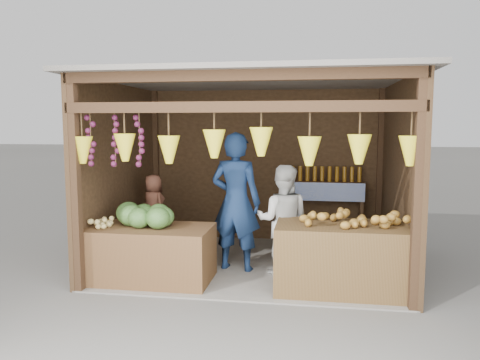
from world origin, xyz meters
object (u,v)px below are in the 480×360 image
object	(u,v)px
woman_standing	(283,220)
counter_left	(147,254)
counter_right	(344,259)
vendor_seated	(154,206)
man_standing	(236,202)

from	to	relation	value
woman_standing	counter_left	bearing A→B (deg)	20.59
counter_right	vendor_seated	world-z (taller)	vendor_seated
vendor_seated	counter_left	bearing A→B (deg)	142.88
man_standing	vendor_seated	xyz separation A→B (m)	(-1.33, 0.45, -0.17)
man_standing	vendor_seated	distance (m)	1.42
counter_right	woman_standing	world-z (taller)	woman_standing
counter_right	vendor_seated	xyz separation A→B (m)	(-2.76, 1.09, 0.37)
counter_right	man_standing	size ratio (longest dim) A/B	0.86
woman_standing	counter_right	bearing A→B (deg)	147.31
woman_standing	vendor_seated	bearing A→B (deg)	-12.33
counter_right	woman_standing	distance (m)	1.01
counter_left	counter_right	distance (m)	2.48
counter_right	man_standing	world-z (taller)	man_standing
woman_standing	man_standing	bearing A→B (deg)	-4.84
vendor_seated	man_standing	bearing A→B (deg)	-160.43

